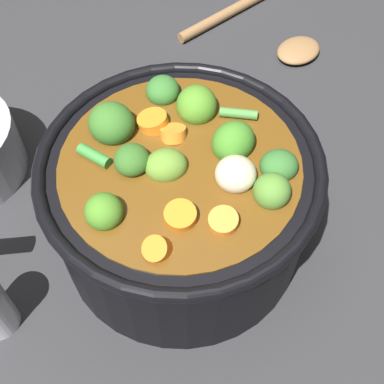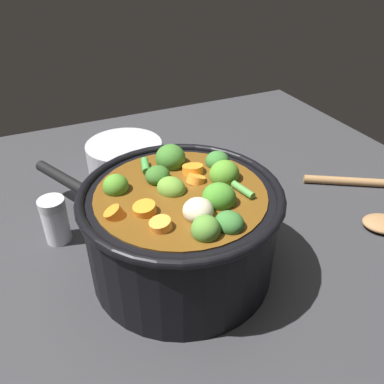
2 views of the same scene
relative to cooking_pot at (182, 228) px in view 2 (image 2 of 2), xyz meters
name	(u,v)px [view 2 (image 2 of 2)]	position (x,y,z in m)	size (l,w,h in m)	color
ground_plane	(182,267)	(0.00, 0.00, -0.07)	(1.10, 1.10, 0.00)	#2D2D30
cooking_pot	(182,228)	(0.00, 0.00, 0.00)	(0.26, 0.26, 0.15)	black
wooden_spoon	(374,203)	(-0.35, 0.00, -0.06)	(0.20, 0.21, 0.02)	olive
salt_shaker	(55,220)	(0.15, -0.13, -0.03)	(0.04, 0.04, 0.07)	silver
small_saucepan	(123,161)	(0.01, -0.26, -0.03)	(0.22, 0.19, 0.07)	#ADADB2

